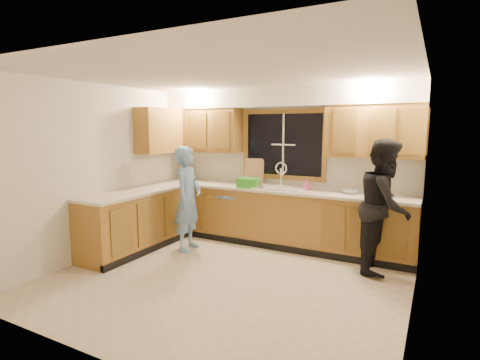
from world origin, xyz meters
name	(u,v)px	position (x,y,z in m)	size (l,w,h in m)	color
floor	(226,279)	(0.00, 0.00, 0.00)	(4.20, 4.20, 0.00)	beige
ceiling	(225,73)	(0.00, 0.00, 2.50)	(4.20, 4.20, 0.00)	silver
wall_back	(283,166)	(0.00, 1.90, 1.25)	(4.20, 4.20, 0.00)	silver
wall_left	(102,171)	(-2.10, 0.00, 1.25)	(3.80, 3.80, 0.00)	silver
wall_right	(418,195)	(2.10, 0.00, 1.25)	(3.80, 3.80, 0.00)	silver
base_cabinets_back	(276,218)	(0.00, 1.60, 0.44)	(4.20, 0.60, 0.88)	olive
base_cabinets_left	(136,222)	(-1.80, 0.35, 0.44)	(0.60, 1.90, 0.88)	olive
countertop_back	(276,190)	(0.00, 1.58, 0.90)	(4.20, 0.63, 0.04)	beige
countertop_left	(136,192)	(-1.79, 0.35, 0.90)	(0.63, 1.90, 0.04)	beige
upper_cabinets_left	(205,130)	(-1.43, 1.73, 1.83)	(1.35, 0.33, 0.75)	olive
upper_cabinets_right	(374,131)	(1.43, 1.73, 1.83)	(1.35, 0.33, 0.75)	olive
upper_cabinets_return	(160,131)	(-1.94, 1.12, 1.83)	(0.33, 0.90, 0.75)	olive
soffit	(280,97)	(0.00, 1.72, 2.35)	(4.20, 0.35, 0.30)	white
window_frame	(284,145)	(0.00, 1.89, 1.60)	(1.44, 0.03, 1.14)	black
sink	(276,192)	(0.00, 1.60, 0.86)	(0.86, 0.52, 0.57)	silver
dishwasher	(230,214)	(-0.85, 1.59, 0.41)	(0.60, 0.56, 0.82)	white
stove	(108,230)	(-1.80, -0.22, 0.45)	(0.58, 0.75, 0.90)	white
man	(188,199)	(-1.09, 0.72, 0.80)	(0.58, 0.38, 1.60)	#6892C4
woman	(385,206)	(1.68, 1.22, 0.87)	(0.85, 0.66, 1.74)	black
knife_block	(190,174)	(-1.76, 1.71, 1.03)	(0.11, 0.10, 0.21)	olive
cutting_board	(254,171)	(-0.50, 1.82, 1.14)	(0.33, 0.02, 0.44)	tan
dish_crate	(248,183)	(-0.43, 1.48, 1.00)	(0.32, 0.30, 0.15)	green
soap_bottle	(307,184)	(0.47, 1.72, 1.00)	(0.08, 0.08, 0.17)	#EE5A9D
bowl	(350,192)	(1.14, 1.66, 0.95)	(0.23, 0.23, 0.06)	silver
can_left	(253,185)	(-0.31, 1.39, 0.98)	(0.07, 0.07, 0.12)	#B8AC8E
can_right	(262,186)	(-0.15, 1.37, 0.98)	(0.07, 0.07, 0.12)	#B8AC8E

